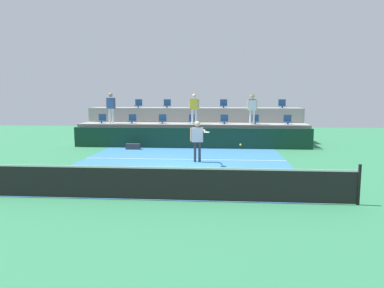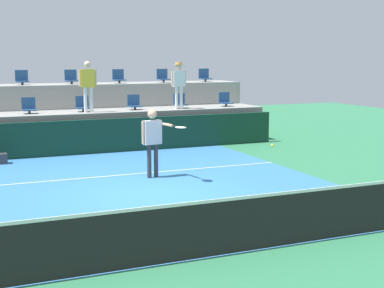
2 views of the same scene
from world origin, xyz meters
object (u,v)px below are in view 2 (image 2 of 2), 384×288
Objects in this scene: spectator_in_white at (88,82)px; tennis_ball at (272,146)px; spectator_with_hat at (179,81)px; tennis_player at (153,136)px; stadium_chair_lower_mid_left at (29,107)px; stadium_chair_lower_mid_right at (134,103)px; stadium_chair_upper_right at (163,77)px; stadium_chair_upper_mid_left at (22,79)px; stadium_chair_lower_center at (83,105)px; stadium_chair_upper_center at (71,78)px; stadium_chair_lower_right at (180,102)px; stadium_chair_lower_far_right at (225,100)px; stadium_chair_upper_far_right at (205,76)px; stadium_chair_upper_mid_right at (119,77)px.

tennis_ball is (2.18, -8.09, -1.09)m from spectator_in_white.
spectator_in_white reaches higher than spectator_with_hat.
stadium_chair_lower_mid_left is at bearing 113.82° from tennis_player.
stadium_chair_lower_mid_right is 1.00× the size of stadium_chair_upper_right.
stadium_chair_upper_right is at bearing 0.00° from stadium_chair_upper_mid_left.
tennis_player is at bearing -84.03° from spectator_in_white.
stadium_chair_lower_mid_right is 0.31× the size of spectator_with_hat.
stadium_chair_upper_mid_left reaches higher than stadium_chair_lower_center.
stadium_chair_upper_center is 0.30× the size of tennis_player.
spectator_with_hat is (1.53, -0.38, 0.79)m from stadium_chair_lower_mid_right.
spectator_with_hat is at bearing -117.18° from stadium_chair_lower_right.
stadium_chair_lower_far_right is 0.31× the size of spectator_with_hat.
stadium_chair_upper_far_right is (7.08, 1.80, 0.85)m from stadium_chair_lower_mid_left.
stadium_chair_lower_far_right is 2.70m from stadium_chair_upper_right.
stadium_chair_upper_mid_left is 0.31× the size of spectator_with_hat.
stadium_chair_lower_right is 1.00× the size of stadium_chair_upper_center.
stadium_chair_upper_right reaches higher than stadium_chair_lower_center.
stadium_chair_lower_mid_left is 7.36m from stadium_chair_upper_far_right.
stadium_chair_lower_right is 6.17m from tennis_player.
stadium_chair_lower_mid_left is at bearing -161.24° from stadium_chair_upper_right.
spectator_with_hat reaches higher than stadium_chair_upper_far_right.
spectator_in_white reaches higher than stadium_chair_upper_mid_left.
stadium_chair_upper_right is at bearing 84.77° from spectator_with_hat.
stadium_chair_lower_mid_right is at bearing 180.00° from stadium_chair_lower_right.
spectator_with_hat is 24.33× the size of tennis_ball.
stadium_chair_lower_center is 1.00× the size of stadium_chair_upper_right.
spectator_with_hat is (5.09, -2.18, -0.06)m from stadium_chair_upper_mid_left.
stadium_chair_upper_mid_right reaches higher than stadium_chair_lower_mid_left.
stadium_chair_upper_center is 1.79m from stadium_chair_upper_mid_right.
stadium_chair_upper_far_right is 7.65× the size of tennis_ball.
stadium_chair_upper_mid_left is at bearing 180.00° from stadium_chair_upper_far_right.
stadium_chair_lower_right is at bearing 0.00° from stadium_chair_lower_center.
tennis_ball is at bearing -87.07° from stadium_chair_upper_mid_right.
stadium_chair_upper_mid_left is at bearing 89.70° from stadium_chair_lower_mid_left.
stadium_chair_lower_mid_left is at bearing 180.00° from stadium_chair_lower_far_right.
stadium_chair_lower_mid_right is (1.82, 0.00, 0.00)m from stadium_chair_lower_center.
stadium_chair_lower_center is 1.00× the size of stadium_chair_upper_mid_right.
stadium_chair_lower_center is 1.00× the size of stadium_chair_lower_far_right.
stadium_chair_upper_far_right is at bearing 73.56° from tennis_ball.
stadium_chair_lower_mid_right is 2.70m from stadium_chair_upper_center.
stadium_chair_lower_center is 1.00× the size of stadium_chair_upper_center.
stadium_chair_lower_far_right is at bearing 4.18° from spectator_in_white.
spectator_with_hat reaches higher than stadium_chair_lower_mid_left.
stadium_chair_lower_right is at bearing 0.00° from stadium_chair_lower_mid_right.
spectator_in_white is (-0.53, 5.05, 1.19)m from tennis_player.
stadium_chair_upper_mid_left is at bearing 165.80° from stadium_chair_lower_far_right.
stadium_chair_upper_right is (5.29, 0.00, 0.00)m from stadium_chair_upper_mid_left.
stadium_chair_lower_center is at bearing -89.61° from stadium_chair_upper_center.
spectator_in_white is at bearing -167.28° from stadium_chair_lower_mid_right.
spectator_in_white reaches higher than stadium_chair_lower_right.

